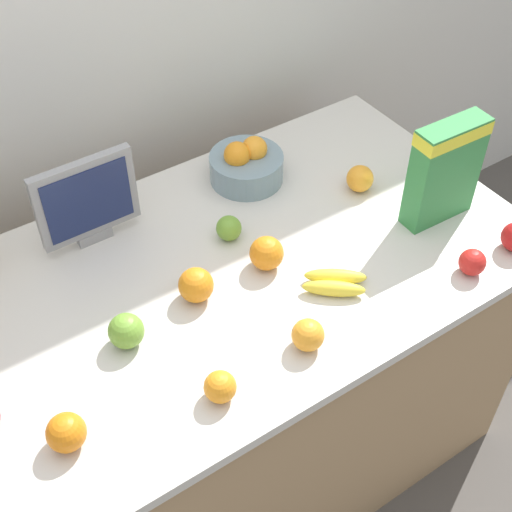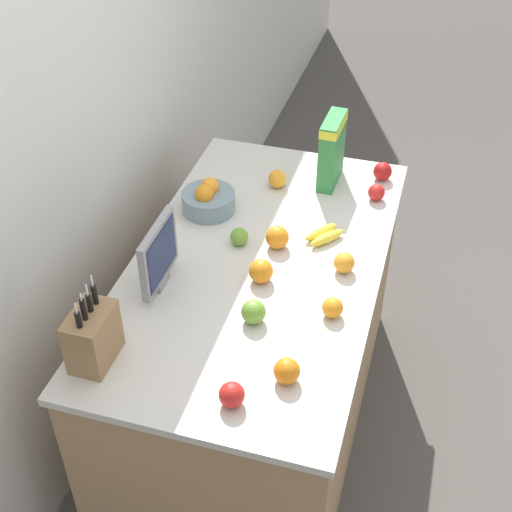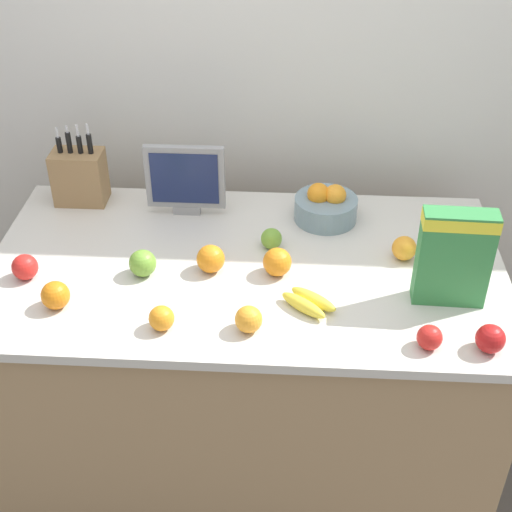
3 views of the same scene
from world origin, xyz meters
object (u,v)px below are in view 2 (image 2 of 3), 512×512
(small_monitor, at_px, (159,255))
(fruit_bowl, at_px, (208,200))
(apple_middle, at_px, (383,171))
(knife_block, at_px, (93,336))
(banana_bunch, at_px, (324,235))
(orange_front_center, at_px, (287,371))
(apple_rightmost, at_px, (253,312))
(apple_leftmost, at_px, (376,192))
(orange_near_bowl, at_px, (277,237))
(orange_by_cereal, at_px, (333,308))
(orange_mid_right, at_px, (277,179))
(orange_mid_left, at_px, (261,271))
(apple_by_knife_block, at_px, (232,395))
(apple_near_bananas, at_px, (239,237))
(orange_back_center, at_px, (344,263))
(cereal_box, at_px, (332,148))

(small_monitor, height_order, fruit_bowl, small_monitor)
(apple_middle, bearing_deg, knife_block, 151.13)
(knife_block, bearing_deg, fruit_bowl, -4.79)
(banana_bunch, relative_size, orange_front_center, 2.13)
(small_monitor, distance_m, orange_front_center, 0.61)
(apple_rightmost, height_order, apple_leftmost, apple_rightmost)
(knife_block, distance_m, small_monitor, 0.38)
(orange_near_bowl, distance_m, orange_by_cereal, 0.40)
(apple_rightmost, xyz_separation_m, orange_front_center, (-0.21, -0.17, -0.00))
(orange_mid_right, distance_m, orange_by_cereal, 0.78)
(banana_bunch, xyz_separation_m, apple_leftmost, (0.32, -0.15, 0.01))
(orange_mid_left, bearing_deg, orange_near_bowl, -1.43)
(apple_by_knife_block, distance_m, apple_leftmost, 1.18)
(apple_near_bananas, relative_size, apple_middle, 0.87)
(orange_back_center, bearing_deg, orange_front_center, 172.93)
(orange_back_center, height_order, orange_near_bowl, orange_near_bowl)
(apple_rightmost, bearing_deg, fruit_bowl, 32.24)
(apple_rightmost, xyz_separation_m, apple_middle, (0.96, -0.28, -0.00))
(apple_middle, bearing_deg, orange_front_center, 174.70)
(apple_near_bananas, xyz_separation_m, orange_near_bowl, (0.02, -0.14, 0.01))
(orange_mid_right, bearing_deg, orange_mid_left, -170.49)
(apple_middle, xyz_separation_m, orange_by_cereal, (-0.87, 0.03, -0.00))
(orange_mid_left, distance_m, orange_near_bowl, 0.20)
(apple_near_bananas, xyz_separation_m, apple_middle, (0.59, -0.44, 0.01))
(orange_mid_left, relative_size, orange_by_cereal, 1.21)
(orange_mid_left, height_order, orange_by_cereal, orange_mid_left)
(small_monitor, xyz_separation_m, orange_back_center, (0.25, -0.59, -0.10))
(knife_block, height_order, apple_rightmost, knife_block)
(orange_mid_left, distance_m, orange_by_cereal, 0.29)
(fruit_bowl, height_order, orange_back_center, fruit_bowl)
(apple_by_knife_block, height_order, apple_middle, same)
(fruit_bowl, height_order, orange_front_center, fruit_bowl)
(apple_by_knife_block, bearing_deg, orange_back_center, -16.24)
(apple_middle, xyz_separation_m, orange_front_center, (-1.18, 0.11, 0.00))
(orange_by_cereal, bearing_deg, orange_back_center, 1.69)
(orange_mid_right, bearing_deg, apple_rightmost, -170.59)
(orange_back_center, bearing_deg, orange_near_bowl, 75.48)
(apple_leftmost, relative_size, orange_by_cereal, 0.96)
(apple_middle, height_order, orange_by_cereal, apple_middle)
(apple_by_knife_block, xyz_separation_m, orange_by_cereal, (0.44, -0.20, -0.00))
(apple_middle, height_order, orange_front_center, orange_front_center)
(cereal_box, relative_size, apple_near_bananas, 4.35)
(apple_near_bananas, relative_size, orange_mid_left, 0.78)
(banana_bunch, relative_size, orange_back_center, 2.29)
(apple_rightmost, bearing_deg, apple_middle, -15.96)
(fruit_bowl, xyz_separation_m, apple_by_knife_block, (-0.90, -0.38, -0.01))
(cereal_box, relative_size, orange_near_bowl, 3.37)
(banana_bunch, xyz_separation_m, orange_mid_right, (0.29, 0.26, 0.02))
(apple_near_bananas, relative_size, orange_back_center, 0.89)
(apple_leftmost, xyz_separation_m, orange_by_cereal, (-0.71, 0.03, 0.00))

